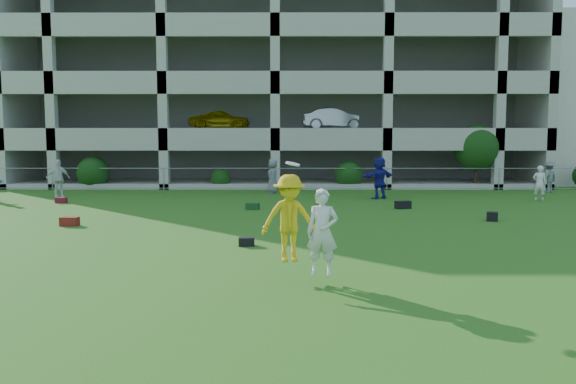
{
  "coord_description": "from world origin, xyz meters",
  "views": [
    {
      "loc": [
        0.8,
        -11.02,
        2.74
      ],
      "look_at": [
        0.74,
        3.0,
        1.4
      ],
      "focal_mm": 35.0,
      "sensor_mm": 36.0,
      "label": 1
    }
  ],
  "objects_px": {
    "bystander_b": "(58,178)",
    "bystander_e": "(539,183)",
    "bystander_d": "(379,178)",
    "frisbee_contest": "(298,222)",
    "parking_garage": "(278,90)",
    "bystander_c": "(273,176)",
    "bystander_f": "(549,177)",
    "crate_d": "(492,217)"
  },
  "relations": [
    {
      "from": "bystander_b",
      "to": "bystander_e",
      "type": "relative_size",
      "value": 1.14
    },
    {
      "from": "bystander_c",
      "to": "bystander_b",
      "type": "bearing_deg",
      "value": -84.75
    },
    {
      "from": "crate_d",
      "to": "parking_garage",
      "type": "bearing_deg",
      "value": 110.48
    },
    {
      "from": "bystander_f",
      "to": "parking_garage",
      "type": "height_order",
      "value": "parking_garage"
    },
    {
      "from": "bystander_f",
      "to": "crate_d",
      "type": "height_order",
      "value": "bystander_f"
    },
    {
      "from": "bystander_e",
      "to": "bystander_f",
      "type": "height_order",
      "value": "bystander_f"
    },
    {
      "from": "bystander_b",
      "to": "bystander_e",
      "type": "height_order",
      "value": "bystander_b"
    },
    {
      "from": "bystander_b",
      "to": "bystander_c",
      "type": "distance_m",
      "value": 10.15
    },
    {
      "from": "bystander_e",
      "to": "frisbee_contest",
      "type": "bearing_deg",
      "value": 73.07
    },
    {
      "from": "bystander_d",
      "to": "parking_garage",
      "type": "xyz_separation_m",
      "value": [
        -4.87,
        13.19,
        5.06
      ]
    },
    {
      "from": "bystander_e",
      "to": "bystander_f",
      "type": "relative_size",
      "value": 0.98
    },
    {
      "from": "bystander_d",
      "to": "parking_garage",
      "type": "height_order",
      "value": "parking_garage"
    },
    {
      "from": "bystander_d",
      "to": "bystander_f",
      "type": "bearing_deg",
      "value": 165.2
    },
    {
      "from": "bystander_b",
      "to": "bystander_c",
      "type": "bearing_deg",
      "value": -19.67
    },
    {
      "from": "bystander_d",
      "to": "frisbee_contest",
      "type": "relative_size",
      "value": 0.89
    },
    {
      "from": "parking_garage",
      "to": "bystander_f",
      "type": "bearing_deg",
      "value": -36.32
    },
    {
      "from": "bystander_b",
      "to": "bystander_d",
      "type": "distance_m",
      "value": 14.89
    },
    {
      "from": "bystander_c",
      "to": "frisbee_contest",
      "type": "height_order",
      "value": "frisbee_contest"
    },
    {
      "from": "bystander_d",
      "to": "bystander_f",
      "type": "xyz_separation_m",
      "value": [
        9.08,
        2.94,
        -0.16
      ]
    },
    {
      "from": "bystander_b",
      "to": "bystander_f",
      "type": "bearing_deg",
      "value": -25.71
    },
    {
      "from": "bystander_b",
      "to": "frisbee_contest",
      "type": "xyz_separation_m",
      "value": [
        10.95,
        -15.37,
        0.27
      ]
    },
    {
      "from": "frisbee_contest",
      "to": "crate_d",
      "type": "bearing_deg",
      "value": 50.25
    },
    {
      "from": "bystander_e",
      "to": "parking_garage",
      "type": "bearing_deg",
      "value": -29.49
    },
    {
      "from": "bystander_b",
      "to": "bystander_f",
      "type": "distance_m",
      "value": 24.09
    },
    {
      "from": "bystander_e",
      "to": "frisbee_contest",
      "type": "distance_m",
      "value": 17.66
    },
    {
      "from": "bystander_e",
      "to": "bystander_b",
      "type": "bearing_deg",
      "value": 17.11
    },
    {
      "from": "bystander_c",
      "to": "frisbee_contest",
      "type": "relative_size",
      "value": 0.8
    },
    {
      "from": "crate_d",
      "to": "frisbee_contest",
      "type": "xyz_separation_m",
      "value": [
        -6.6,
        -7.93,
        1.01
      ]
    },
    {
      "from": "bystander_c",
      "to": "bystander_e",
      "type": "distance_m",
      "value": 12.34
    },
    {
      "from": "bystander_d",
      "to": "bystander_e",
      "type": "height_order",
      "value": "bystander_d"
    },
    {
      "from": "crate_d",
      "to": "bystander_f",
      "type": "bearing_deg",
      "value": 57.16
    },
    {
      "from": "bystander_f",
      "to": "crate_d",
      "type": "distance_m",
      "value": 11.84
    },
    {
      "from": "crate_d",
      "to": "parking_garage",
      "type": "height_order",
      "value": "parking_garage"
    },
    {
      "from": "bystander_d",
      "to": "bystander_e",
      "type": "distance_m",
      "value": 6.95
    },
    {
      "from": "bystander_f",
      "to": "crate_d",
      "type": "bearing_deg",
      "value": 25.59
    },
    {
      "from": "bystander_d",
      "to": "crate_d",
      "type": "height_order",
      "value": "bystander_d"
    },
    {
      "from": "bystander_b",
      "to": "bystander_f",
      "type": "height_order",
      "value": "bystander_b"
    },
    {
      "from": "bystander_c",
      "to": "bystander_e",
      "type": "bearing_deg",
      "value": 66.71
    },
    {
      "from": "bystander_b",
      "to": "parking_garage",
      "type": "distance_m",
      "value": 17.0
    },
    {
      "from": "bystander_e",
      "to": "parking_garage",
      "type": "relative_size",
      "value": 0.05
    },
    {
      "from": "parking_garage",
      "to": "bystander_c",
      "type": "bearing_deg",
      "value": -90.43
    },
    {
      "from": "bystander_f",
      "to": "crate_d",
      "type": "xyz_separation_m",
      "value": [
        -6.41,
        -9.93,
        -0.65
      ]
    }
  ]
}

